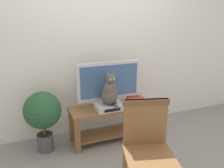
{
  "coord_description": "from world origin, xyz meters",
  "views": [
    {
      "loc": [
        -1.07,
        -2.19,
        1.73
      ],
      "look_at": [
        -0.0,
        0.49,
        0.84
      ],
      "focal_mm": 36.71,
      "sensor_mm": 36.0,
      "label": 1
    }
  ],
  "objects_px": {
    "book_stack": "(135,100)",
    "potted_plant": "(43,113)",
    "tv": "(109,83)",
    "media_box": "(109,107)",
    "tv_stand": "(111,117)",
    "wooden_chair": "(147,143)",
    "cat": "(110,92)"
  },
  "relations": [
    {
      "from": "cat",
      "to": "tv_stand",
      "type": "bearing_deg",
      "value": 62.68
    },
    {
      "from": "cat",
      "to": "potted_plant",
      "type": "xyz_separation_m",
      "value": [
        -0.85,
        0.15,
        -0.23
      ]
    },
    {
      "from": "media_box",
      "to": "wooden_chair",
      "type": "height_order",
      "value": "wooden_chair"
    },
    {
      "from": "cat",
      "to": "book_stack",
      "type": "distance_m",
      "value": 0.5
    },
    {
      "from": "tv",
      "to": "book_stack",
      "type": "height_order",
      "value": "tv"
    },
    {
      "from": "wooden_chair",
      "to": "book_stack",
      "type": "distance_m",
      "value": 1.15
    },
    {
      "from": "book_stack",
      "to": "wooden_chair",
      "type": "bearing_deg",
      "value": -111.44
    },
    {
      "from": "book_stack",
      "to": "potted_plant",
      "type": "bearing_deg",
      "value": 178.23
    },
    {
      "from": "tv",
      "to": "book_stack",
      "type": "xyz_separation_m",
      "value": [
        0.39,
        -0.06,
        -0.29
      ]
    },
    {
      "from": "book_stack",
      "to": "cat",
      "type": "bearing_deg",
      "value": -165.45
    },
    {
      "from": "book_stack",
      "to": "potted_plant",
      "type": "distance_m",
      "value": 1.29
    },
    {
      "from": "media_box",
      "to": "book_stack",
      "type": "relative_size",
      "value": 1.58
    },
    {
      "from": "tv_stand",
      "to": "book_stack",
      "type": "bearing_deg",
      "value": 1.9
    },
    {
      "from": "tv",
      "to": "wooden_chair",
      "type": "distance_m",
      "value": 1.17
    },
    {
      "from": "tv_stand",
      "to": "potted_plant",
      "type": "xyz_separation_m",
      "value": [
        -0.9,
        0.05,
        0.19
      ]
    },
    {
      "from": "media_box",
      "to": "potted_plant",
      "type": "distance_m",
      "value": 0.86
    },
    {
      "from": "book_stack",
      "to": "potted_plant",
      "type": "height_order",
      "value": "potted_plant"
    },
    {
      "from": "tv_stand",
      "to": "media_box",
      "type": "height_order",
      "value": "media_box"
    },
    {
      "from": "tv",
      "to": "book_stack",
      "type": "relative_size",
      "value": 3.84
    },
    {
      "from": "tv",
      "to": "book_stack",
      "type": "distance_m",
      "value": 0.49
    },
    {
      "from": "media_box",
      "to": "wooden_chair",
      "type": "distance_m",
      "value": 0.97
    },
    {
      "from": "wooden_chair",
      "to": "tv",
      "type": "bearing_deg",
      "value": 88.29
    },
    {
      "from": "tv",
      "to": "media_box",
      "type": "height_order",
      "value": "tv"
    },
    {
      "from": "cat",
      "to": "wooden_chair",
      "type": "height_order",
      "value": "cat"
    },
    {
      "from": "tv",
      "to": "media_box",
      "type": "distance_m",
      "value": 0.33
    },
    {
      "from": "cat",
      "to": "potted_plant",
      "type": "relative_size",
      "value": 0.59
    },
    {
      "from": "tv_stand",
      "to": "book_stack",
      "type": "xyz_separation_m",
      "value": [
        0.39,
        0.01,
        0.2
      ]
    },
    {
      "from": "tv_stand",
      "to": "cat",
      "type": "distance_m",
      "value": 0.44
    },
    {
      "from": "cat",
      "to": "wooden_chair",
      "type": "xyz_separation_m",
      "value": [
        0.02,
        -0.96,
        -0.22
      ]
    },
    {
      "from": "tv_stand",
      "to": "media_box",
      "type": "relative_size",
      "value": 3.08
    },
    {
      "from": "media_box",
      "to": "cat",
      "type": "height_order",
      "value": "cat"
    },
    {
      "from": "tv",
      "to": "tv_stand",
      "type": "bearing_deg",
      "value": -90.02
    }
  ]
}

